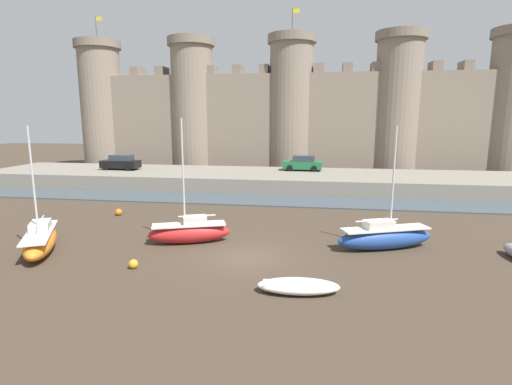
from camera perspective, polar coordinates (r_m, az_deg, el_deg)
name	(u,v)px	position (r m, az deg, el deg)	size (l,w,h in m)	color
ground_plane	(246,257)	(20.87, -1.38, -9.18)	(160.00, 160.00, 0.00)	#423528
water_channel	(275,201)	(34.23, 2.77, -1.17)	(80.00, 4.50, 0.10)	#3D4C56
quay_road	(283,180)	(41.21, 3.85, 1.81)	(62.99, 10.00, 1.44)	gray
castle	(291,113)	(51.20, 5.01, 11.26)	(56.94, 5.95, 19.90)	gray
sailboat_near_channel_left	(385,237)	(22.94, 17.90, -6.05)	(5.62, 3.22, 6.68)	#234793
rowboat_foreground_left	(298,286)	(16.89, 6.06, -13.11)	(3.49, 1.56, 0.57)	silver
sailboat_foreground_centre	(190,232)	(23.21, -9.47, -5.53)	(4.82, 2.79, 7.07)	red
sailboat_near_channel_right	(40,240)	(24.30, -28.43, -5.99)	(3.88, 5.49, 6.68)	orange
mooring_buoy_off_centre	(133,264)	(20.16, -17.11, -9.73)	(0.45, 0.45, 0.45)	orange
mooring_buoy_near_channel	(119,212)	(30.95, -19.04, -2.67)	(0.49, 0.49, 0.49)	orange
car_quay_centre_west	(303,163)	(43.08, 6.69, 4.16)	(4.15, 1.98, 1.62)	#1E6638
car_quay_west	(121,162)	(46.04, -18.75, 4.09)	(4.15, 1.98, 1.62)	black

